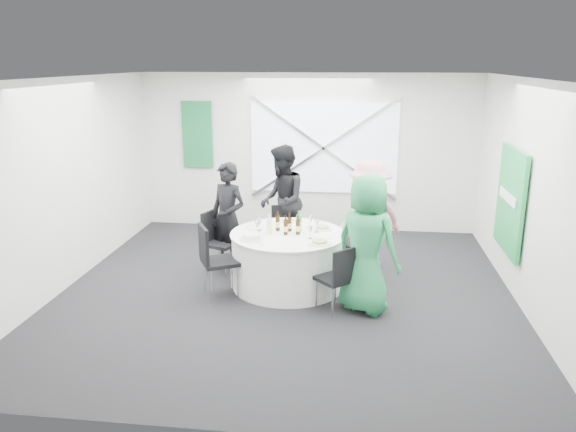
# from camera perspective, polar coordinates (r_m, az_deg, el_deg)

# --- Properties ---
(floor) EXTENTS (6.00, 6.00, 0.00)m
(floor) POSITION_cam_1_polar(r_m,az_deg,el_deg) (7.64, -0.19, -7.65)
(floor) COLOR black
(floor) RESTS_ON ground
(ceiling) EXTENTS (6.00, 6.00, 0.00)m
(ceiling) POSITION_cam_1_polar(r_m,az_deg,el_deg) (7.02, -0.21, 13.84)
(ceiling) COLOR silver
(ceiling) RESTS_ON wall_back
(wall_back) EXTENTS (6.00, 0.00, 6.00)m
(wall_back) POSITION_cam_1_polar(r_m,az_deg,el_deg) (10.13, 1.96, 6.44)
(wall_back) COLOR silver
(wall_back) RESTS_ON floor
(wall_front) EXTENTS (6.00, 0.00, 6.00)m
(wall_front) POSITION_cam_1_polar(r_m,az_deg,el_deg) (4.37, -5.18, -6.21)
(wall_front) COLOR silver
(wall_front) RESTS_ON floor
(wall_left) EXTENTS (0.00, 6.00, 6.00)m
(wall_left) POSITION_cam_1_polar(r_m,az_deg,el_deg) (8.14, -21.69, 3.04)
(wall_left) COLOR silver
(wall_left) RESTS_ON floor
(wall_right) EXTENTS (0.00, 6.00, 6.00)m
(wall_right) POSITION_cam_1_polar(r_m,az_deg,el_deg) (7.45, 23.35, 1.78)
(wall_right) COLOR silver
(wall_right) RESTS_ON floor
(window_panel) EXTENTS (2.60, 0.03, 1.60)m
(window_panel) POSITION_cam_1_polar(r_m,az_deg,el_deg) (10.05, 3.66, 6.92)
(window_panel) COLOR white
(window_panel) RESTS_ON wall_back
(window_brace_a) EXTENTS (2.63, 0.05, 1.84)m
(window_brace_a) POSITION_cam_1_polar(r_m,az_deg,el_deg) (10.01, 3.64, 6.88)
(window_brace_a) COLOR silver
(window_brace_a) RESTS_ON window_panel
(window_brace_b) EXTENTS (2.63, 0.05, 1.84)m
(window_brace_b) POSITION_cam_1_polar(r_m,az_deg,el_deg) (10.01, 3.64, 6.88)
(window_brace_b) COLOR silver
(window_brace_b) RESTS_ON window_panel
(green_banner) EXTENTS (0.55, 0.04, 1.20)m
(green_banner) POSITION_cam_1_polar(r_m,az_deg,el_deg) (10.41, -9.20, 8.16)
(green_banner) COLOR #136334
(green_banner) RESTS_ON wall_back
(green_sign) EXTENTS (0.05, 1.20, 1.40)m
(green_sign) POSITION_cam_1_polar(r_m,az_deg,el_deg) (8.04, 21.65, 1.44)
(green_sign) COLOR green
(green_sign) RESTS_ON wall_right
(banquet_table) EXTENTS (1.56, 1.56, 0.76)m
(banquet_table) POSITION_cam_1_polar(r_m,az_deg,el_deg) (7.68, 0.00, -4.45)
(banquet_table) COLOR silver
(banquet_table) RESTS_ON floor
(chair_back) EXTENTS (0.44, 0.45, 0.84)m
(chair_back) POSITION_cam_1_polar(r_m,az_deg,el_deg) (8.71, -0.48, -1.28)
(chair_back) COLOR black
(chair_back) RESTS_ON floor
(chair_back_left) EXTENTS (0.54, 0.53, 0.91)m
(chair_back_left) POSITION_cam_1_polar(r_m,az_deg,el_deg) (8.22, -7.26, -2.11)
(chair_back_left) COLOR black
(chair_back_left) RESTS_ON floor
(chair_back_right) EXTENTS (0.57, 0.57, 0.90)m
(chair_back_right) POSITION_cam_1_polar(r_m,az_deg,el_deg) (8.26, 7.28, -2.08)
(chair_back_right) COLOR black
(chair_back_right) RESTS_ON floor
(chair_front_right) EXTENTS (0.54, 0.54, 0.84)m
(chair_front_right) POSITION_cam_1_polar(r_m,az_deg,el_deg) (6.89, 5.16, -5.96)
(chair_front_right) COLOR black
(chair_front_right) RESTS_ON floor
(chair_front_left) EXTENTS (0.61, 0.60, 0.98)m
(chair_front_left) POSITION_cam_1_polar(r_m,az_deg,el_deg) (7.33, -7.59, -3.98)
(chair_front_left) COLOR black
(chair_front_left) RESTS_ON floor
(person_man_back_left) EXTENTS (0.70, 0.61, 1.62)m
(person_man_back_left) POSITION_cam_1_polar(r_m,az_deg,el_deg) (8.15, -6.11, -0.20)
(person_man_back_left) COLOR black
(person_man_back_left) RESTS_ON floor
(person_man_back) EXTENTS (0.63, 0.93, 1.76)m
(person_man_back) POSITION_cam_1_polar(r_m,az_deg,el_deg) (8.77, -0.61, 1.52)
(person_man_back) COLOR black
(person_man_back) RESTS_ON floor
(person_woman_pink) EXTENTS (1.19, 0.98, 1.67)m
(person_woman_pink) POSITION_cam_1_polar(r_m,az_deg,el_deg) (8.09, 8.22, -0.17)
(person_woman_pink) COLOR #D48990
(person_woman_pink) RESTS_ON floor
(person_woman_green) EXTENTS (1.01, 0.91, 1.73)m
(person_woman_green) POSITION_cam_1_polar(r_m,az_deg,el_deg) (6.87, 8.00, -2.81)
(person_woman_green) COLOR #25894D
(person_woman_green) RESTS_ON floor
(plate_back) EXTENTS (0.26, 0.26, 0.01)m
(plate_back) POSITION_cam_1_polar(r_m,az_deg,el_deg) (8.12, -0.16, -0.47)
(plate_back) COLOR white
(plate_back) RESTS_ON banquet_table
(plate_back_left) EXTENTS (0.27, 0.27, 0.01)m
(plate_back_left) POSITION_cam_1_polar(r_m,az_deg,el_deg) (7.82, -3.36, -1.14)
(plate_back_left) COLOR white
(plate_back_left) RESTS_ON banquet_table
(plate_back_right) EXTENTS (0.26, 0.26, 0.04)m
(plate_back_right) POSITION_cam_1_polar(r_m,az_deg,el_deg) (7.76, 3.53, -1.20)
(plate_back_right) COLOR white
(plate_back_right) RESTS_ON banquet_table
(plate_front_right) EXTENTS (0.29, 0.29, 0.04)m
(plate_front_right) POSITION_cam_1_polar(r_m,az_deg,el_deg) (7.16, 3.24, -2.67)
(plate_front_right) COLOR white
(plate_front_right) RESTS_ON banquet_table
(plate_front_left) EXTENTS (0.29, 0.29, 0.01)m
(plate_front_left) POSITION_cam_1_polar(r_m,az_deg,el_deg) (7.31, -3.82, -2.34)
(plate_front_left) COLOR white
(plate_front_left) RESTS_ON banquet_table
(napkin) EXTENTS (0.24, 0.21, 0.06)m
(napkin) POSITION_cam_1_polar(r_m,az_deg,el_deg) (7.29, -3.70, -2.10)
(napkin) COLOR silver
(napkin) RESTS_ON plate_front_left
(beer_bottle_a) EXTENTS (0.06, 0.06, 0.28)m
(beer_bottle_a) POSITION_cam_1_polar(r_m,az_deg,el_deg) (7.65, -1.06, -0.71)
(beer_bottle_a) COLOR #351F09
(beer_bottle_a) RESTS_ON banquet_table
(beer_bottle_b) EXTENTS (0.06, 0.06, 0.25)m
(beer_bottle_b) POSITION_cam_1_polar(r_m,az_deg,el_deg) (7.62, 0.15, -0.86)
(beer_bottle_b) COLOR #351F09
(beer_bottle_b) RESTS_ON banquet_table
(beer_bottle_c) EXTENTS (0.06, 0.06, 0.27)m
(beer_bottle_c) POSITION_cam_1_polar(r_m,az_deg,el_deg) (7.48, 1.02, -1.12)
(beer_bottle_c) COLOR #351F09
(beer_bottle_c) RESTS_ON banquet_table
(beer_bottle_d) EXTENTS (0.06, 0.06, 0.27)m
(beer_bottle_d) POSITION_cam_1_polar(r_m,az_deg,el_deg) (7.47, -0.23, -1.15)
(beer_bottle_d) COLOR #351F09
(beer_bottle_d) RESTS_ON banquet_table
(green_water_bottle) EXTENTS (0.08, 0.08, 0.29)m
(green_water_bottle) POSITION_cam_1_polar(r_m,az_deg,el_deg) (7.62, 1.13, -0.74)
(green_water_bottle) COLOR green
(green_water_bottle) RESTS_ON banquet_table
(clear_water_bottle) EXTENTS (0.08, 0.08, 0.27)m
(clear_water_bottle) POSITION_cam_1_polar(r_m,az_deg,el_deg) (7.49, -1.90, -1.07)
(clear_water_bottle) COLOR silver
(clear_water_bottle) RESTS_ON banquet_table
(wine_glass_a) EXTENTS (0.07, 0.07, 0.17)m
(wine_glass_a) POSITION_cam_1_polar(r_m,az_deg,el_deg) (7.31, 2.30, -1.35)
(wine_glass_a) COLOR white
(wine_glass_a) RESTS_ON banquet_table
(wine_glass_b) EXTENTS (0.07, 0.07, 0.17)m
(wine_glass_b) POSITION_cam_1_polar(r_m,az_deg,el_deg) (7.79, 2.31, -0.29)
(wine_glass_b) COLOR white
(wine_glass_b) RESTS_ON banquet_table
(wine_glass_c) EXTENTS (0.07, 0.07, 0.17)m
(wine_glass_c) POSITION_cam_1_polar(r_m,az_deg,el_deg) (7.58, 2.92, -0.74)
(wine_glass_c) COLOR white
(wine_glass_c) RESTS_ON banquet_table
(wine_glass_d) EXTENTS (0.07, 0.07, 0.17)m
(wine_glass_d) POSITION_cam_1_polar(r_m,az_deg,el_deg) (7.64, -2.92, -0.60)
(wine_glass_d) COLOR white
(wine_glass_d) RESTS_ON banquet_table
(wine_glass_e) EXTENTS (0.07, 0.07, 0.17)m
(wine_glass_e) POSITION_cam_1_polar(r_m,az_deg,el_deg) (7.53, -3.17, -0.86)
(wine_glass_e) COLOR white
(wine_glass_e) RESTS_ON banquet_table
(fork_a) EXTENTS (0.15, 0.02, 0.01)m
(fork_a) POSITION_cam_1_polar(r_m,az_deg,el_deg) (8.06, 1.73, -0.62)
(fork_a) COLOR silver
(fork_a) RESTS_ON banquet_table
(knife_a) EXTENTS (0.15, 0.03, 0.01)m
(knife_a) POSITION_cam_1_polar(r_m,az_deg,el_deg) (8.11, -0.31, -0.52)
(knife_a) COLOR silver
(knife_a) RESTS_ON banquet_table
(fork_b) EXTENTS (0.09, 0.13, 0.01)m
(fork_b) POSITION_cam_1_polar(r_m,az_deg,el_deg) (7.66, 4.27, -1.54)
(fork_b) COLOR silver
(fork_b) RESTS_ON banquet_table
(knife_b) EXTENTS (0.08, 0.14, 0.01)m
(knife_b) POSITION_cam_1_polar(r_m,az_deg,el_deg) (7.91, 3.29, -0.96)
(knife_b) COLOR silver
(knife_b) RESTS_ON banquet_table
(fork_c) EXTENTS (0.10, 0.13, 0.01)m
(fork_c) POSITION_cam_1_polar(r_m,az_deg,el_deg) (7.48, -4.34, -1.97)
(fork_c) COLOR silver
(fork_c) RESTS_ON banquet_table
(knife_c) EXTENTS (0.11, 0.12, 0.01)m
(knife_c) POSITION_cam_1_polar(r_m,az_deg,el_deg) (7.14, -2.88, -2.81)
(knife_c) COLOR silver
(knife_c) RESTS_ON banquet_table
(fork_d) EXTENTS (0.10, 0.13, 0.01)m
(fork_d) POSITION_cam_1_polar(r_m,az_deg,el_deg) (7.09, 2.35, -2.93)
(fork_d) COLOR silver
(fork_d) RESTS_ON banquet_table
(knife_d) EXTENTS (0.10, 0.13, 0.01)m
(knife_d) POSITION_cam_1_polar(r_m,az_deg,el_deg) (7.33, 4.03, -2.33)
(knife_d) COLOR silver
(knife_d) RESTS_ON banquet_table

